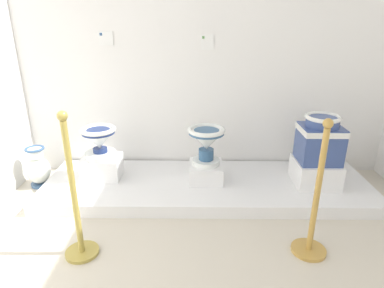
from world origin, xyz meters
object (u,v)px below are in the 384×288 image
(antique_toilet_slender_white, at_px, (320,138))
(info_placard_first, at_px, (106,38))
(decorative_vase_companion, at_px, (38,168))
(stanchion_post_near_right, at_px, (314,214))
(antique_toilet_leftmost, at_px, (99,139))
(plinth_block_pale_glazed, at_px, (206,172))
(plinth_block_leftmost, at_px, (102,167))
(plinth_block_slender_white, at_px, (315,172))
(stanchion_post_near_left, at_px, (76,212))
(info_placard_second, at_px, (207,42))
(antique_toilet_pale_glazed, at_px, (206,140))

(antique_toilet_slender_white, relative_size, info_placard_first, 3.13)
(decorative_vase_companion, distance_m, stanchion_post_near_right, 2.52)
(antique_toilet_leftmost, xyz_separation_m, antique_toilet_slender_white, (1.99, -0.10, 0.06))
(antique_toilet_slender_white, height_order, stanchion_post_near_right, stanchion_post_near_right)
(plinth_block_pale_glazed, bearing_deg, antique_toilet_slender_white, -3.31)
(plinth_block_leftmost, relative_size, plinth_block_slender_white, 0.93)
(antique_toilet_leftmost, relative_size, info_placard_first, 2.33)
(antique_toilet_leftmost, bearing_deg, plinth_block_leftmost, 75.96)
(info_placard_first, xyz_separation_m, stanchion_post_near_left, (0.07, -1.38, -1.03))
(plinth_block_slender_white, xyz_separation_m, info_placard_second, (-0.99, 0.51, 1.11))
(info_placard_first, xyz_separation_m, info_placard_second, (0.96, -0.00, -0.03))
(antique_toilet_leftmost, distance_m, antique_toilet_pale_glazed, 0.99)
(plinth_block_pale_glazed, xyz_separation_m, plinth_block_slender_white, (1.00, -0.06, 0.03))
(plinth_block_leftmost, xyz_separation_m, info_placard_first, (0.04, 0.42, 1.15))
(plinth_block_pale_glazed, bearing_deg, antique_toilet_pale_glazed, 63.43)
(antique_toilet_leftmost, distance_m, stanchion_post_near_right, 1.93)
(info_placard_first, height_order, decorative_vase_companion, info_placard_first)
(stanchion_post_near_left, relative_size, stanchion_post_near_right, 1.06)
(antique_toilet_leftmost, relative_size, stanchion_post_near_left, 0.31)
(antique_toilet_leftmost, xyz_separation_m, plinth_block_pale_glazed, (0.99, -0.04, -0.31))
(antique_toilet_leftmost, bearing_deg, plinth_block_pale_glazed, -2.34)
(plinth_block_slender_white, bearing_deg, plinth_block_pale_glazed, 176.69)
(plinth_block_leftmost, height_order, antique_toilet_slender_white, antique_toilet_slender_white)
(plinth_block_slender_white, relative_size, antique_toilet_slender_white, 0.89)
(antique_toilet_pale_glazed, height_order, antique_toilet_slender_white, antique_toilet_slender_white)
(plinth_block_leftmost, bearing_deg, antique_toilet_leftmost, -104.04)
(plinth_block_leftmost, height_order, decorative_vase_companion, decorative_vase_companion)
(plinth_block_slender_white, xyz_separation_m, info_placard_first, (-1.95, 0.51, 1.14))
(antique_toilet_pale_glazed, bearing_deg, info_placard_first, 154.39)
(antique_toilet_leftmost, height_order, antique_toilet_pale_glazed, antique_toilet_pale_glazed)
(stanchion_post_near_left, distance_m, stanchion_post_near_right, 1.59)
(info_placard_first, bearing_deg, decorative_vase_companion, -150.58)
(decorative_vase_companion, height_order, stanchion_post_near_left, stanchion_post_near_left)
(plinth_block_leftmost, xyz_separation_m, stanchion_post_near_right, (1.69, -0.92, 0.09))
(antique_toilet_pale_glazed, distance_m, stanchion_post_near_left, 1.29)
(antique_toilet_pale_glazed, xyz_separation_m, decorative_vase_companion, (-1.62, 0.08, -0.32))
(plinth_block_pale_glazed, distance_m, stanchion_post_near_right, 1.13)
(info_placard_first, bearing_deg, plinth_block_slender_white, -14.75)
(antique_toilet_slender_white, distance_m, decorative_vase_companion, 2.65)
(plinth_block_slender_white, relative_size, info_placard_first, 2.79)
(plinth_block_leftmost, relative_size, antique_toilet_pale_glazed, 1.01)
(plinth_block_slender_white, height_order, stanchion_post_near_right, stanchion_post_near_right)
(antique_toilet_slender_white, bearing_deg, info_placard_second, 152.60)
(plinth_block_leftmost, bearing_deg, antique_toilet_pale_glazed, -2.34)
(antique_toilet_pale_glazed, bearing_deg, plinth_block_slender_white, -3.31)
(plinth_block_pale_glazed, relative_size, plinth_block_slender_white, 0.85)
(stanchion_post_near_left, bearing_deg, plinth_block_leftmost, 96.03)
(plinth_block_leftmost, relative_size, info_placard_first, 2.59)
(stanchion_post_near_left, bearing_deg, plinth_block_slender_white, 24.60)
(plinth_block_pale_glazed, distance_m, info_placard_first, 1.58)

